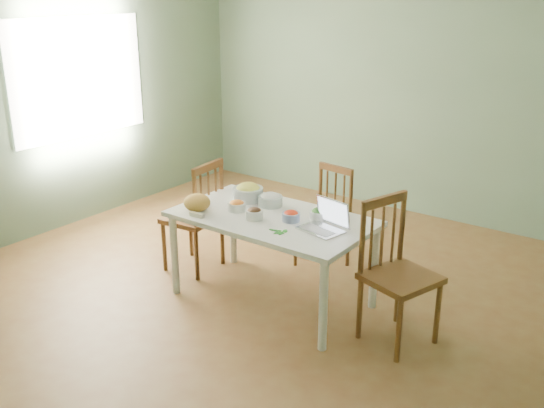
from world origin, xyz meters
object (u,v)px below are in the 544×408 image
Objects in this scene: laptop at (321,217)px; chair_right at (401,275)px; dining_table at (272,259)px; bowl_squash at (248,192)px; chair_far at (322,219)px; bread_boule at (197,203)px; chair_left at (192,215)px.

chair_right is at bearing 18.60° from laptop.
dining_table is 6.20× the size of bowl_squash.
chair_far is 2.90× the size of laptop.
chair_right is at bearing 10.26° from bread_boule.
dining_table is 0.65m from laptop.
chair_left is at bearing -172.54° from laptop.
bread_boule is at bearing -110.44° from bowl_squash.
laptop reaches higher than chair_far.
laptop is at bearing -51.75° from chair_far.
chair_far is at bearing 58.26° from bowl_squash.
bread_boule is (-0.55, -0.25, 0.43)m from dining_table.
dining_table is 1.48× the size of chair_right.
chair_left is at bearing 139.16° from bread_boule.
bowl_squash reaches higher than dining_table.
chair_right is (1.09, -0.73, 0.07)m from chair_far.
chair_far reaches higher than bread_boule.
dining_table is at bearing 24.43° from bread_boule.
bowl_squash is 0.79× the size of laptop.
chair_left is at bearing -168.08° from bowl_squash.
chair_far is 1.01m from laptop.
chair_left is 0.96× the size of chair_right.
chair_right reaches higher than bread_boule.
chair_left is (-0.92, 0.08, 0.14)m from dining_table.
chair_left is 3.19× the size of laptop.
laptop is (-0.61, -0.07, 0.31)m from chair_right.
chair_right reaches higher than bowl_squash.
bread_boule is 0.85× the size of bowl_squash.
chair_left reaches higher than bowl_squash.
dining_table is at bearing 109.84° from chair_right.
bread_boule is 0.47m from bowl_squash.
chair_right is 3.32× the size of laptop.
dining_table is 0.78m from chair_far.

